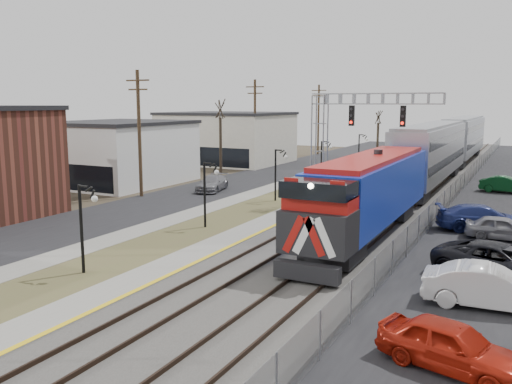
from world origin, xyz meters
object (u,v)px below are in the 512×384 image
Objects in this scene: signal_gantry at (342,130)px; car_lot_a at (452,347)px; train at (439,152)px; car_lot_b at (490,288)px.

car_lot_a is (10.46, -21.80, -4.88)m from signal_gantry.
train is at bearing 74.70° from signal_gantry.
signal_gantry is 20.22m from car_lot_b.
car_lot_b reaches higher than car_lot_a.
signal_gantry is 1.90× the size of car_lot_b.
car_lot_b is at bearing -55.73° from signal_gantry.
car_lot_a is (6.18, -37.44, -2.17)m from train.
train is 15.12× the size of car_lot_a.
car_lot_a is 0.88× the size of car_lot_b.
signal_gantry reaches higher than car_lot_b.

